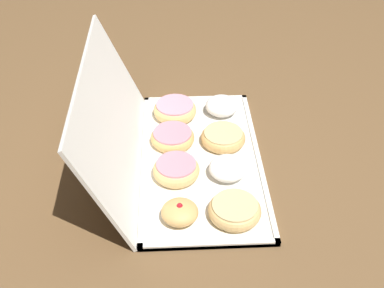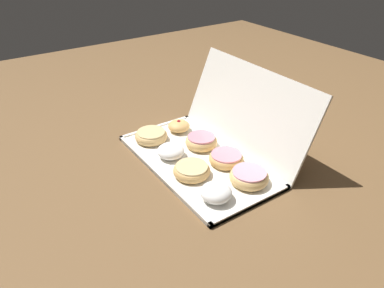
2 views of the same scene
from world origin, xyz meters
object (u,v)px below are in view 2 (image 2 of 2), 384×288
at_px(jelly_filled_donut_4, 179,126).
at_px(pink_frosted_donut_7, 249,177).
at_px(glazed_ring_donut_2, 192,170).
at_px(powdered_filled_donut_3, 216,192).
at_px(pink_frosted_donut_5, 201,141).
at_px(pink_frosted_donut_6, 226,158).
at_px(donut_box, 196,161).
at_px(powdered_filled_donut_1, 171,151).
at_px(glazed_ring_donut_0, 151,136).

distance_m(jelly_filled_donut_4, pink_frosted_donut_7, 0.39).
relative_size(jelly_filled_donut_4, pink_frosted_donut_7, 0.68).
xyz_separation_m(glazed_ring_donut_2, powdered_filled_donut_3, (0.14, -0.01, 0.01)).
height_order(pink_frosted_donut_5, pink_frosted_donut_6, pink_frosted_donut_5).
xyz_separation_m(donut_box, pink_frosted_donut_5, (-0.06, 0.06, 0.03)).
height_order(powdered_filled_donut_1, glazed_ring_donut_2, powdered_filled_donut_1).
distance_m(glazed_ring_donut_0, pink_frosted_donut_7, 0.41).
xyz_separation_m(jelly_filled_donut_4, pink_frosted_donut_6, (0.27, 0.01, -0.00)).
bearing_deg(powdered_filled_donut_1, glazed_ring_donut_2, -0.52).
distance_m(donut_box, glazed_ring_donut_2, 0.09).
xyz_separation_m(powdered_filled_donut_1, pink_frosted_donut_7, (0.25, 0.12, -0.00)).
bearing_deg(powdered_filled_donut_1, powdered_filled_donut_3, -2.14).
height_order(powdered_filled_donut_1, pink_frosted_donut_6, powdered_filled_donut_1).
bearing_deg(donut_box, pink_frosted_donut_7, 17.95).
bearing_deg(glazed_ring_donut_0, pink_frosted_donut_7, 17.63).
bearing_deg(pink_frosted_donut_5, powdered_filled_donut_3, -27.21).
bearing_deg(jelly_filled_donut_4, pink_frosted_donut_5, 1.90).
bearing_deg(jelly_filled_donut_4, glazed_ring_donut_2, -24.58).
height_order(jelly_filled_donut_4, pink_frosted_donut_6, jelly_filled_donut_4).
distance_m(glazed_ring_donut_0, jelly_filled_donut_4, 0.12).
xyz_separation_m(pink_frosted_donut_5, pink_frosted_donut_7, (0.25, -0.00, -0.00)).
xyz_separation_m(glazed_ring_donut_0, jelly_filled_donut_4, (-0.00, 0.12, 0.00)).
distance_m(glazed_ring_donut_2, pink_frosted_donut_5, 0.18).
bearing_deg(powdered_filled_donut_1, pink_frosted_donut_7, 25.62).
relative_size(jelly_filled_donut_4, pink_frosted_donut_6, 0.72).
distance_m(glazed_ring_donut_2, pink_frosted_donut_7, 0.18).
bearing_deg(powdered_filled_donut_3, pink_frosted_donut_6, 132.51).
relative_size(donut_box, jelly_filled_donut_4, 6.82).
xyz_separation_m(powdered_filled_donut_3, pink_frosted_donut_7, (-0.01, 0.13, -0.00)).
bearing_deg(jelly_filled_donut_4, pink_frosted_donut_7, 0.41).
xyz_separation_m(donut_box, powdered_filled_donut_1, (-0.06, -0.06, 0.03)).
relative_size(pink_frosted_donut_6, pink_frosted_donut_7, 0.95).
height_order(powdered_filled_donut_1, powdered_filled_donut_3, powdered_filled_donut_3).
xyz_separation_m(pink_frosted_donut_6, pink_frosted_donut_7, (0.12, -0.01, 0.00)).
relative_size(powdered_filled_donut_1, powdered_filled_donut_3, 1.01).
xyz_separation_m(powdered_filled_donut_1, jelly_filled_donut_4, (-0.14, 0.12, -0.00)).
distance_m(donut_box, pink_frosted_donut_6, 0.10).
relative_size(powdered_filled_donut_1, pink_frosted_donut_5, 0.81).
relative_size(glazed_ring_donut_0, powdered_filled_donut_3, 1.30).
xyz_separation_m(glazed_ring_donut_0, pink_frosted_donut_5, (0.14, 0.13, 0.00)).
distance_m(donut_box, powdered_filled_donut_3, 0.21).
bearing_deg(pink_frosted_donut_6, glazed_ring_donut_0, -153.69).
xyz_separation_m(glazed_ring_donut_2, pink_frosted_donut_5, (-0.12, 0.12, 0.00)).
bearing_deg(powdered_filled_donut_3, powdered_filled_donut_1, 177.86).
bearing_deg(donut_box, glazed_ring_donut_2, -43.77).
height_order(glazed_ring_donut_0, pink_frosted_donut_7, pink_frosted_donut_7).
height_order(jelly_filled_donut_4, pink_frosted_donut_7, jelly_filled_donut_4).
bearing_deg(pink_frosted_donut_5, glazed_ring_donut_0, -137.45).
bearing_deg(pink_frosted_donut_6, pink_frosted_donut_5, -176.95).
xyz_separation_m(glazed_ring_donut_2, pink_frosted_donut_6, (0.01, 0.13, 0.00)).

